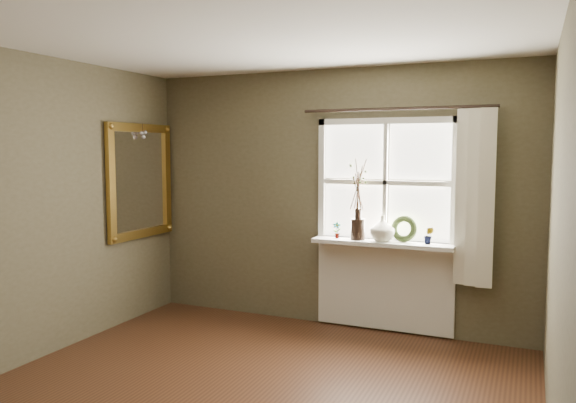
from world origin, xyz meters
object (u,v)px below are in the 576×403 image
Objects in this scene: gilt_mirror at (140,181)px; dark_jug at (358,229)px; wreath at (404,232)px; cream_vase at (382,228)px.

dark_jug is at bearing 10.47° from gilt_mirror.
dark_jug is at bearing -166.21° from wreath.
wreath is (0.20, 0.04, -0.03)m from cream_vase.
gilt_mirror is at bearing -169.53° from dark_jug.
cream_vase is 0.96× the size of wreath.
gilt_mirror is at bearing -161.76° from wreath.
dark_jug is 0.24m from cream_vase.
cream_vase is 0.20× the size of gilt_mirror.
dark_jug is 0.80× the size of wreath.
dark_jug is 2.35m from gilt_mirror.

